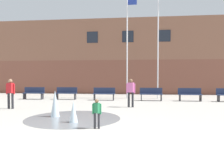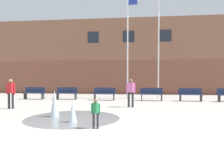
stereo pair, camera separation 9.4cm
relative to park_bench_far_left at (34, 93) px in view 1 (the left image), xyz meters
name	(u,v)px [view 1 (the left image)]	position (x,y,z in m)	size (l,w,h in m)	color
ground_plane	(99,150)	(6.91, -10.75, -0.48)	(100.00, 100.00, 0.00)	#B2ADA3
library_building	(129,58)	(6.91, 8.58, 3.24)	(36.00, 6.05, 7.44)	brown
splash_fountain	(65,110)	(4.84, -7.10, -0.13)	(3.89, 3.89, 1.14)	gray
park_bench_far_left	(34,93)	(0.00, 0.00, 0.00)	(1.60, 0.44, 0.91)	#28282D
park_bench_left_of_flagpoles	(66,93)	(2.51, 0.14, 0.00)	(1.60, 0.44, 0.91)	#28282D
park_bench_under_left_flagpole	(104,94)	(5.41, -0.05, 0.00)	(1.60, 0.44, 0.91)	#28282D
park_bench_center	(151,94)	(8.80, 0.00, 0.00)	(1.60, 0.44, 0.91)	#28282D
park_bench_under_right_flagpole	(190,94)	(11.50, 0.04, 0.00)	(1.60, 0.44, 0.91)	#28282D
adult_near_bench	(131,91)	(7.44, -3.51, 0.45)	(0.50, 0.30, 1.59)	#28282D
child_with_pink_shirt	(97,111)	(6.47, -8.70, 0.10)	(0.31, 0.22, 0.99)	#28282D
adult_watching	(10,91)	(1.08, -4.83, 0.45)	(0.50, 0.29, 1.59)	#28282D
flagpole_left	(127,43)	(7.04, 1.55, 3.86)	(0.80, 0.10, 8.18)	silver
flagpole_right	(158,41)	(9.44, 1.55, 4.01)	(0.80, 0.10, 8.49)	silver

